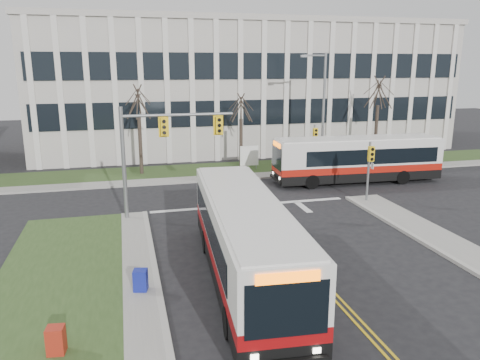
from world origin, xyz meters
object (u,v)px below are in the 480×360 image
object	(u,v)px
newspaper_box_red	(56,342)
streetlight	(322,106)
bus_cross	(357,161)
directory_sign	(249,156)
bus_main	(245,242)
newspaper_box_blue	(141,282)

from	to	relation	value
newspaper_box_red	streetlight	bearing A→B (deg)	57.79
streetlight	bus_cross	bearing A→B (deg)	-77.24
streetlight	directory_sign	size ratio (longest dim) A/B	4.60
bus_main	newspaper_box_blue	distance (m)	4.21
directory_sign	newspaper_box_red	distance (m)	25.57
directory_sign	newspaper_box_red	world-z (taller)	directory_sign
streetlight	newspaper_box_blue	bearing A→B (deg)	-129.86
bus_main	bus_cross	distance (m)	17.93
newspaper_box_blue	newspaper_box_red	distance (m)	4.22
bus_main	streetlight	bearing A→B (deg)	62.66
newspaper_box_blue	newspaper_box_red	bearing A→B (deg)	-114.06
streetlight	newspaper_box_red	distance (m)	27.97
newspaper_box_blue	streetlight	bearing A→B (deg)	63.51
bus_cross	newspaper_box_red	bearing A→B (deg)	-44.86
bus_main	bus_cross	xyz separation A→B (m)	(11.91, 13.41, -0.03)
streetlight	bus_main	size ratio (longest dim) A/B	0.75
newspaper_box_blue	newspaper_box_red	xyz separation A→B (m)	(-2.57, -3.35, 0.00)
bus_main	bus_cross	world-z (taller)	bus_main
bus_main	newspaper_box_red	bearing A→B (deg)	-147.91
directory_sign	newspaper_box_red	bearing A→B (deg)	-117.99
streetlight	bus_main	xyz separation A→B (m)	(-10.92, -17.78, -3.56)
directory_sign	bus_main	size ratio (longest dim) A/B	0.16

